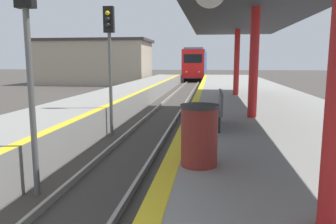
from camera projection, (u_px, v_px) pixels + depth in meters
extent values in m
cube|color=black|center=(196.00, 77.00, 51.21)|extent=(2.44, 18.20, 0.55)
cube|color=#33518C|center=(196.00, 63.00, 50.88)|extent=(2.87, 20.23, 3.65)
cube|color=red|center=(193.00, 64.00, 41.06)|extent=(2.81, 0.16, 3.58)
cube|color=black|center=(193.00, 59.00, 40.90)|extent=(2.30, 0.06, 1.10)
cube|color=slate|center=(197.00, 51.00, 50.58)|extent=(2.44, 19.21, 0.24)
sphere|color=white|center=(187.00, 72.00, 41.25)|extent=(0.18, 0.18, 0.18)
sphere|color=white|center=(199.00, 72.00, 41.05)|extent=(0.18, 0.18, 0.18)
cylinder|color=#595959|center=(32.00, 105.00, 6.48)|extent=(0.12, 0.12, 3.72)
cylinder|color=#595959|center=(111.00, 85.00, 11.86)|extent=(0.12, 0.12, 3.72)
cube|color=black|center=(109.00, 20.00, 11.51)|extent=(0.36, 0.20, 0.90)
sphere|color=yellow|center=(107.00, 13.00, 11.35)|extent=(0.16, 0.16, 0.16)
sphere|color=black|center=(108.00, 19.00, 11.38)|extent=(0.16, 0.16, 0.16)
sphere|color=black|center=(108.00, 25.00, 11.41)|extent=(0.16, 0.16, 0.16)
cylinder|color=red|center=(254.00, 63.00, 9.73)|extent=(0.27, 0.27, 3.25)
cylinder|color=red|center=(237.00, 62.00, 16.33)|extent=(0.27, 0.27, 3.25)
cube|color=#2D2D33|center=(256.00, 3.00, 9.47)|extent=(4.35, 20.20, 0.20)
cylinder|color=maroon|center=(199.00, 137.00, 5.33)|extent=(0.60, 0.60, 0.95)
cylinder|color=#262626|center=(200.00, 106.00, 5.25)|extent=(0.63, 0.63, 0.06)
cube|color=#4C4C51|center=(213.00, 110.00, 8.51)|extent=(0.44, 1.80, 0.08)
cube|color=#4C4C51|center=(221.00, 100.00, 8.44)|extent=(0.06, 1.80, 0.44)
cube|color=#262628|center=(213.00, 124.00, 7.84)|extent=(0.35, 0.08, 0.40)
cube|color=#262628|center=(213.00, 115.00, 9.25)|extent=(0.35, 0.08, 0.40)
cube|color=tan|center=(96.00, 63.00, 38.49)|extent=(12.31, 6.30, 4.90)
cube|color=#383333|center=(95.00, 41.00, 38.09)|extent=(12.93, 6.62, 0.30)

